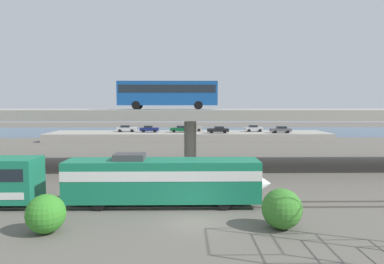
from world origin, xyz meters
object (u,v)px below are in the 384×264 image
Objects in this scene: transit_bus_on_overpass at (168,92)px; parked_car_0 at (254,128)px; parked_car_5 at (149,129)px; parked_car_3 at (281,129)px; parked_car_2 at (180,129)px; parked_car_4 at (193,128)px; parked_car_6 at (126,128)px; parked_car_1 at (218,130)px; train_locomotive at (172,178)px.

parked_car_0 is at bearing -115.84° from transit_bus_on_overpass.
transit_bus_on_overpass is 36.55m from parked_car_5.
parked_car_3 is (22.88, 32.67, -6.97)m from transit_bus_on_overpass.
parked_car_0 and parked_car_2 have the same top height.
parked_car_4 is at bearing -95.66° from transit_bus_on_overpass.
parked_car_3 is at bearing -5.30° from parked_car_5.
parked_car_0 and parked_car_6 have the same top height.
parked_car_3 is 1.01× the size of parked_car_6.
parked_car_6 is at bearing 167.43° from parked_car_5.
parked_car_1 is at bearing -155.09° from parked_car_0.
parked_car_0 is 9.46m from parked_car_1.
parked_car_0 is 0.98× the size of parked_car_5.
parked_car_1 and parked_car_4 have the same top height.
transit_bus_on_overpass is 2.73× the size of parked_car_6.
parked_car_2 is 1.00× the size of parked_car_3.
train_locomotive is 3.49× the size of parked_car_1.
parked_car_1 and parked_car_3 have the same top height.
parked_car_4 is 15.32m from parked_car_6.
parked_car_3 is at bearing -15.81° from parked_car_4.
parked_car_2 is at bearing -133.91° from parked_car_4.
parked_car_2 is 22.10m from parked_car_3.
parked_car_5 is (-7.02, 0.25, -0.00)m from parked_car_2.
parked_car_3 is at bearing -125.00° from transit_bus_on_overpass.
train_locomotive is at bearing -107.61° from parked_car_0.
parked_car_5 is at bearing -12.57° from parked_car_6.
parked_car_5 is (-7.28, 50.91, 0.31)m from train_locomotive.
parked_car_3 and parked_car_5 have the same top height.
train_locomotive is 3.72× the size of parked_car_4.
parked_car_2 is 1.02× the size of parked_car_4.
transit_bus_on_overpass is at bearing -80.20° from parked_car_5.
parked_car_0 is at bearing -174.78° from parked_car_2.
parked_car_0 is 0.93× the size of parked_car_6.
transit_bus_on_overpass is at bearing 74.32° from parked_car_1.
parked_car_2 and parked_car_6 have the same top height.
parked_car_1 is (9.17, 32.66, -6.97)m from transit_bus_on_overpass.
train_locomotive reaches higher than parked_car_4.
parked_car_6 is at bearing -6.45° from parked_car_3.
train_locomotive is 54.76m from parked_car_0.
transit_bus_on_overpass is at bearing 88.51° from parked_car_2.
transit_bus_on_overpass is 35.80m from parked_car_2.
parked_car_6 is at bearing -72.57° from transit_bus_on_overpass.
parked_car_6 is (-20.64, 3.89, -0.00)m from parked_car_1.
parked_car_1 is at bearing -10.68° from parked_car_6.
parked_car_5 and parked_car_6 have the same top height.
parked_car_1 is 7.64m from parked_car_4.
parked_car_1 is 1.04× the size of parked_car_2.
parked_car_5 is 0.95× the size of parked_car_6.
parked_car_2 and parked_car_4 have the same top height.
parked_car_2 is at bearing -2.06° from parked_car_5.
parked_car_4 is (2.86, 2.97, -0.00)m from parked_car_2.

